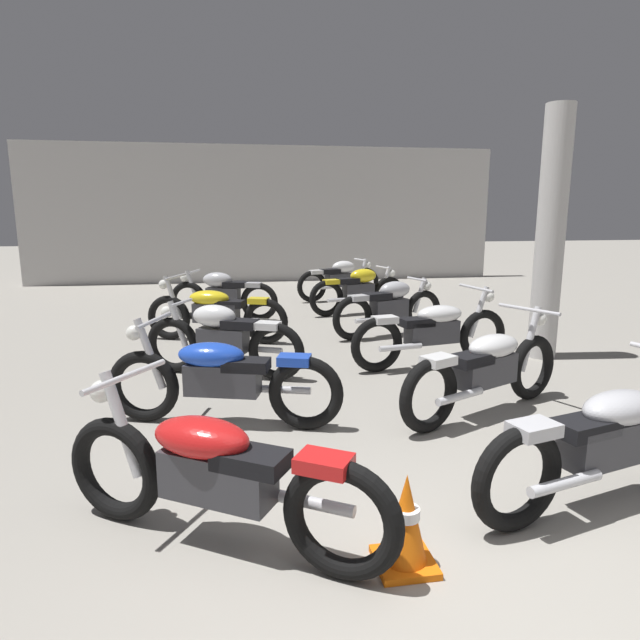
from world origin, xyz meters
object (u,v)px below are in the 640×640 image
at_px(motorcycle_right_row_4, 359,290).
at_px(traffic_cone, 406,523).
at_px(motorcycle_right_row_1, 487,368).
at_px(motorcycle_right_row_2, 433,331).
at_px(motorcycle_left_row_2, 222,338).
at_px(motorcycle_right_row_5, 340,279).
at_px(support_pillar, 550,235).
at_px(motorcycle_left_row_1, 221,377).
at_px(motorcycle_left_row_4, 223,294).
at_px(motorcycle_left_row_3, 215,312).
at_px(motorcycle_left_row_0, 216,473).
at_px(motorcycle_right_row_3, 390,307).
at_px(motorcycle_right_row_0, 608,439).

xyz_separation_m(motorcycle_right_row_4, traffic_cone, (-1.52, -7.29, -0.20)).
xyz_separation_m(motorcycle_right_row_1, motorcycle_right_row_2, (0.11, 1.65, 0.00)).
height_order(motorcycle_left_row_2, motorcycle_right_row_1, motorcycle_right_row_1).
relative_size(motorcycle_right_row_1, motorcycle_right_row_5, 1.04).
xyz_separation_m(support_pillar, motorcycle_right_row_4, (-1.67, 3.40, -1.14)).
distance_m(support_pillar, motorcycle_right_row_1, 2.75).
bearing_deg(motorcycle_left_row_1, motorcycle_right_row_1, -3.32).
height_order(motorcycle_left_row_4, motorcycle_right_row_5, same).
xyz_separation_m(motorcycle_left_row_3, motorcycle_right_row_1, (2.57, -3.43, 0.00)).
relative_size(motorcycle_left_row_1, motorcycle_left_row_2, 1.14).
bearing_deg(motorcycle_left_row_0, motorcycle_right_row_1, 34.29).
xyz_separation_m(motorcycle_left_row_2, motorcycle_right_row_5, (2.48, 5.21, 0.00)).
bearing_deg(motorcycle_left_row_0, motorcycle_left_row_1, 89.30).
bearing_deg(motorcycle_left_row_4, motorcycle_left_row_0, -90.23).
relative_size(motorcycle_right_row_3, traffic_cone, 3.54).
height_order(motorcycle_left_row_2, traffic_cone, motorcycle_left_row_2).
height_order(motorcycle_left_row_4, motorcycle_right_row_1, motorcycle_right_row_1).
relative_size(support_pillar, motorcycle_left_row_2, 1.74).
height_order(motorcycle_right_row_0, motorcycle_right_row_5, motorcycle_right_row_0).
relative_size(support_pillar, motorcycle_right_row_0, 1.50).
height_order(support_pillar, motorcycle_right_row_3, support_pillar).
height_order(motorcycle_left_row_0, motorcycle_right_row_4, motorcycle_left_row_0).
bearing_deg(motorcycle_right_row_3, motorcycle_left_row_1, -128.28).
relative_size(motorcycle_left_row_0, motorcycle_left_row_2, 1.03).
bearing_deg(motorcycle_right_row_1, motorcycle_right_row_2, 86.22).
bearing_deg(motorcycle_right_row_1, support_pillar, 46.96).
height_order(motorcycle_left_row_3, motorcycle_right_row_5, motorcycle_left_row_3).
relative_size(motorcycle_right_row_1, motorcycle_right_row_3, 1.05).
relative_size(support_pillar, motorcycle_right_row_3, 1.67).
bearing_deg(motorcycle_right_row_5, motorcycle_left_row_0, -106.32).
distance_m(motorcycle_right_row_0, motorcycle_right_row_4, 6.88).
distance_m(support_pillar, motorcycle_left_row_1, 4.65).
xyz_separation_m(support_pillar, traffic_cone, (-3.19, -3.89, -1.34)).
bearing_deg(motorcycle_left_row_1, motorcycle_right_row_0, -35.83).
bearing_deg(motorcycle_left_row_1, support_pillar, 21.99).
xyz_separation_m(motorcycle_left_row_2, motorcycle_right_row_2, (2.57, -0.01, -0.01)).
distance_m(motorcycle_left_row_4, motorcycle_right_row_2, 4.30).
bearing_deg(motorcycle_left_row_4, motorcycle_right_row_3, -34.30).
relative_size(motorcycle_left_row_0, motorcycle_right_row_1, 0.94).
bearing_deg(motorcycle_right_row_1, motorcycle_left_row_3, 126.84).
height_order(motorcycle_left_row_1, motorcycle_right_row_3, motorcycle_left_row_1).
relative_size(motorcycle_left_row_0, traffic_cone, 3.51).
bearing_deg(motorcycle_left_row_0, motorcycle_left_row_4, 89.77).
relative_size(support_pillar, motorcycle_right_row_2, 1.48).
bearing_deg(motorcycle_left_row_1, motorcycle_left_row_2, 89.84).
xyz_separation_m(support_pillar, motorcycle_left_row_0, (-4.20, -3.53, -1.15)).
relative_size(support_pillar, motorcycle_left_row_4, 1.68).
height_order(motorcycle_left_row_1, motorcycle_left_row_3, same).
xyz_separation_m(support_pillar, motorcycle_right_row_1, (-1.71, -1.83, -1.15)).
height_order(support_pillar, motorcycle_right_row_4, support_pillar).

